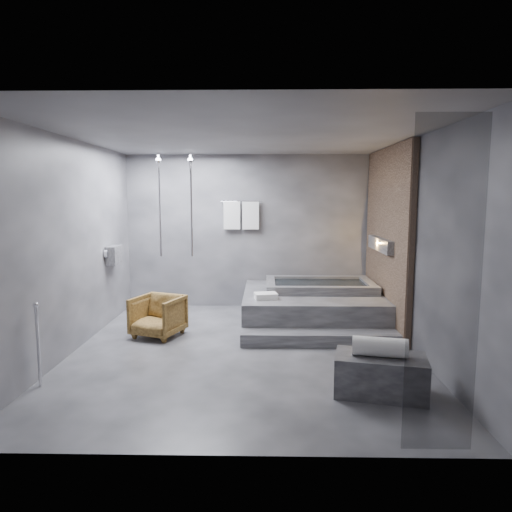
{
  "coord_description": "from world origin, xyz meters",
  "views": [
    {
      "loc": [
        0.29,
        -5.88,
        2.04
      ],
      "look_at": [
        0.16,
        0.3,
        1.24
      ],
      "focal_mm": 32.0,
      "sensor_mm": 36.0,
      "label": 1
    }
  ],
  "objects": [
    {
      "name": "room",
      "position": [
        0.4,
        0.24,
        1.73
      ],
      "size": [
        5.0,
        5.04,
        2.82
      ],
      "color": "#323235",
      "rests_on": "ground"
    },
    {
      "name": "tub_deck",
      "position": [
        1.05,
        1.45,
        0.25
      ],
      "size": [
        2.2,
        2.0,
        0.5
      ],
      "primitive_type": "cube",
      "color": "#38383A",
      "rests_on": "ground"
    },
    {
      "name": "tub_step",
      "position": [
        1.05,
        0.27,
        0.09
      ],
      "size": [
        2.2,
        0.36,
        0.18
      ],
      "primitive_type": "cube",
      "color": "#38383A",
      "rests_on": "ground"
    },
    {
      "name": "concrete_bench",
      "position": [
        1.49,
        -1.33,
        0.21
      ],
      "size": [
        1.01,
        0.69,
        0.41
      ],
      "primitive_type": "cube",
      "rotation": [
        0.0,
        0.0,
        -0.21
      ],
      "color": "#2F2F32",
      "rests_on": "ground"
    },
    {
      "name": "driftwood_chair",
      "position": [
        -1.29,
        0.62,
        0.3
      ],
      "size": [
        0.83,
        0.84,
        0.6
      ],
      "primitive_type": "imported",
      "rotation": [
        0.0,
        0.0,
        -0.36
      ],
      "color": "#442D11",
      "rests_on": "ground"
    },
    {
      "name": "rolled_towel",
      "position": [
        1.47,
        -1.34,
        0.51
      ],
      "size": [
        0.58,
        0.31,
        0.2
      ],
      "primitive_type": "cylinder",
      "rotation": [
        0.0,
        1.57,
        -0.21
      ],
      "color": "white",
      "rests_on": "concrete_bench"
    },
    {
      "name": "deck_towel",
      "position": [
        0.3,
        0.91,
        0.54
      ],
      "size": [
        0.37,
        0.3,
        0.09
      ],
      "primitive_type": "cube",
      "rotation": [
        0.0,
        0.0,
        0.19
      ],
      "color": "white",
      "rests_on": "tub_deck"
    }
  ]
}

